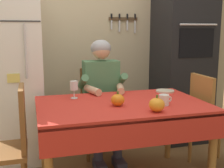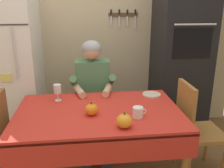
{
  "view_description": "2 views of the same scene",
  "coord_description": "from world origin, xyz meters",
  "px_view_note": "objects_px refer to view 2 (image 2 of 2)",
  "views": [
    {
      "loc": [
        -0.73,
        -2.17,
        1.34
      ],
      "look_at": [
        -0.07,
        0.15,
        0.9
      ],
      "focal_mm": 46.89,
      "sensor_mm": 36.0,
      "label": 1
    },
    {
      "loc": [
        -0.11,
        -1.87,
        1.62
      ],
      "look_at": [
        0.13,
        0.26,
        0.92
      ],
      "focal_mm": 40.36,
      "sensor_mm": 36.0,
      "label": 2
    }
  ],
  "objects_px": {
    "chair_right_side": "(194,126)",
    "refrigerator": "(8,70)",
    "chair_behind_person": "(93,102)",
    "pumpkin_medium": "(124,121)",
    "pumpkin_large": "(92,109)",
    "dining_table": "(99,120)",
    "coffee_mug": "(138,112)",
    "wall_oven": "(181,52)",
    "seated_person": "(93,89)",
    "serving_tray": "(152,95)",
    "wine_glass": "(57,89)"
  },
  "relations": [
    {
      "from": "dining_table",
      "to": "coffee_mug",
      "type": "bearing_deg",
      "value": -25.36
    },
    {
      "from": "chair_behind_person",
      "to": "pumpkin_medium",
      "type": "xyz_separation_m",
      "value": [
        0.19,
        -1.1,
        0.28
      ]
    },
    {
      "from": "chair_behind_person",
      "to": "pumpkin_large",
      "type": "relative_size",
      "value": 7.81
    },
    {
      "from": "wall_oven",
      "to": "pumpkin_large",
      "type": "relative_size",
      "value": 17.62
    },
    {
      "from": "seated_person",
      "to": "serving_tray",
      "type": "relative_size",
      "value": 6.91
    },
    {
      "from": "serving_tray",
      "to": "seated_person",
      "type": "bearing_deg",
      "value": 154.13
    },
    {
      "from": "chair_right_side",
      "to": "refrigerator",
      "type": "bearing_deg",
      "value": 156.56
    },
    {
      "from": "wall_oven",
      "to": "chair_right_side",
      "type": "bearing_deg",
      "value": -100.05
    },
    {
      "from": "pumpkin_large",
      "to": "dining_table",
      "type": "bearing_deg",
      "value": 44.79
    },
    {
      "from": "dining_table",
      "to": "pumpkin_medium",
      "type": "relative_size",
      "value": 10.98
    },
    {
      "from": "seated_person",
      "to": "serving_tray",
      "type": "height_order",
      "value": "seated_person"
    },
    {
      "from": "seated_person",
      "to": "wine_glass",
      "type": "xyz_separation_m",
      "value": [
        -0.34,
        -0.31,
        0.11
      ]
    },
    {
      "from": "wine_glass",
      "to": "dining_table",
      "type": "bearing_deg",
      "value": -38.8
    },
    {
      "from": "coffee_mug",
      "to": "wall_oven",
      "type": "bearing_deg",
      "value": 55.13
    },
    {
      "from": "seated_person",
      "to": "wine_glass",
      "type": "bearing_deg",
      "value": -137.27
    },
    {
      "from": "seated_person",
      "to": "pumpkin_medium",
      "type": "height_order",
      "value": "seated_person"
    },
    {
      "from": "serving_tray",
      "to": "coffee_mug",
      "type": "bearing_deg",
      "value": -116.85
    },
    {
      "from": "pumpkin_medium",
      "to": "chair_right_side",
      "type": "bearing_deg",
      "value": 27.83
    },
    {
      "from": "coffee_mug",
      "to": "wine_glass",
      "type": "relative_size",
      "value": 0.71
    },
    {
      "from": "serving_tray",
      "to": "wine_glass",
      "type": "bearing_deg",
      "value": -177.7
    },
    {
      "from": "dining_table",
      "to": "chair_right_side",
      "type": "bearing_deg",
      "value": 5.13
    },
    {
      "from": "serving_tray",
      "to": "chair_behind_person",
      "type": "bearing_deg",
      "value": 140.76
    },
    {
      "from": "dining_table",
      "to": "pumpkin_large",
      "type": "relative_size",
      "value": 11.75
    },
    {
      "from": "dining_table",
      "to": "pumpkin_medium",
      "type": "bearing_deg",
      "value": -60.92
    },
    {
      "from": "chair_right_side",
      "to": "serving_tray",
      "type": "height_order",
      "value": "chair_right_side"
    },
    {
      "from": "wine_glass",
      "to": "pumpkin_medium",
      "type": "height_order",
      "value": "wine_glass"
    },
    {
      "from": "pumpkin_medium",
      "to": "serving_tray",
      "type": "relative_size",
      "value": 0.71
    },
    {
      "from": "chair_right_side",
      "to": "coffee_mug",
      "type": "bearing_deg",
      "value": -159.2
    },
    {
      "from": "refrigerator",
      "to": "wall_oven",
      "type": "xyz_separation_m",
      "value": [
        2.0,
        0.04,
        0.15
      ]
    },
    {
      "from": "chair_right_side",
      "to": "pumpkin_large",
      "type": "distance_m",
      "value": 1.01
    },
    {
      "from": "coffee_mug",
      "to": "chair_right_side",
      "type": "bearing_deg",
      "value": 20.8
    },
    {
      "from": "chair_behind_person",
      "to": "refrigerator",
      "type": "bearing_deg",
      "value": 174.42
    },
    {
      "from": "dining_table",
      "to": "chair_right_side",
      "type": "xyz_separation_m",
      "value": [
        0.9,
        0.08,
        -0.14
      ]
    },
    {
      "from": "wall_oven",
      "to": "pumpkin_large",
      "type": "xyz_separation_m",
      "value": [
        -1.11,
        -0.98,
        -0.26
      ]
    },
    {
      "from": "coffee_mug",
      "to": "serving_tray",
      "type": "xyz_separation_m",
      "value": [
        0.24,
        0.47,
        -0.04
      ]
    },
    {
      "from": "wall_oven",
      "to": "chair_behind_person",
      "type": "bearing_deg",
      "value": -173.09
    },
    {
      "from": "wall_oven",
      "to": "pumpkin_medium",
      "type": "height_order",
      "value": "wall_oven"
    },
    {
      "from": "refrigerator",
      "to": "chair_right_side",
      "type": "height_order",
      "value": "refrigerator"
    },
    {
      "from": "chair_behind_person",
      "to": "wine_glass",
      "type": "bearing_deg",
      "value": -124.01
    },
    {
      "from": "chair_behind_person",
      "to": "pumpkin_medium",
      "type": "relative_size",
      "value": 7.29
    },
    {
      "from": "refrigerator",
      "to": "pumpkin_medium",
      "type": "distance_m",
      "value": 1.64
    },
    {
      "from": "wall_oven",
      "to": "wine_glass",
      "type": "distance_m",
      "value": 1.56
    },
    {
      "from": "seated_person",
      "to": "chair_right_side",
      "type": "bearing_deg",
      "value": -29.5
    },
    {
      "from": "coffee_mug",
      "to": "pumpkin_large",
      "type": "height_order",
      "value": "pumpkin_large"
    },
    {
      "from": "wall_oven",
      "to": "pumpkin_large",
      "type": "height_order",
      "value": "wall_oven"
    },
    {
      "from": "chair_behind_person",
      "to": "seated_person",
      "type": "distance_m",
      "value": 0.29
    },
    {
      "from": "chair_right_side",
      "to": "dining_table",
      "type": "bearing_deg",
      "value": -174.87
    },
    {
      "from": "seated_person",
      "to": "dining_table",
      "type": "bearing_deg",
      "value": -87.75
    },
    {
      "from": "seated_person",
      "to": "wine_glass",
      "type": "relative_size",
      "value": 7.9
    },
    {
      "from": "pumpkin_large",
      "to": "wine_glass",
      "type": "bearing_deg",
      "value": 130.45
    }
  ]
}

